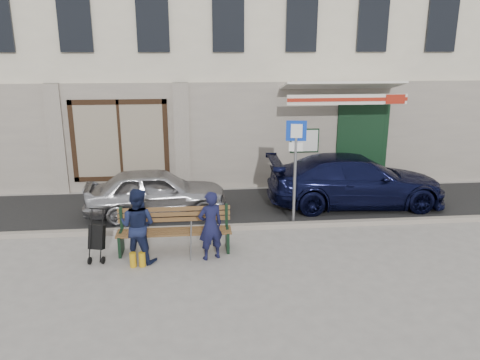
{
  "coord_description": "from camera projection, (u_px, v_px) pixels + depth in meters",
  "views": [
    {
      "loc": [
        -1.01,
        -8.86,
        4.22
      ],
      "look_at": [
        0.01,
        1.6,
        1.2
      ],
      "focal_mm": 35.0,
      "sensor_mm": 36.0,
      "label": 1
    }
  ],
  "objects": [
    {
      "name": "car_silver",
      "position": [
        156.0,
        192.0,
        12.01
      ],
      "size": [
        3.71,
        1.76,
        1.22
      ],
      "primitive_type": "imported",
      "rotation": [
        0.0,
        0.0,
        1.66
      ],
      "color": "#ABABAF",
      "rests_on": "ground"
    },
    {
      "name": "man",
      "position": [
        210.0,
        226.0,
        9.45
      ],
      "size": [
        0.62,
        0.52,
        1.44
      ],
      "primitive_type": "imported",
      "rotation": [
        0.0,
        0.0,
        3.52
      ],
      "color": "#141537",
      "rests_on": "ground"
    },
    {
      "name": "building",
      "position": [
        221.0,
        24.0,
        16.45
      ],
      "size": [
        20.0,
        8.27,
        10.0
      ],
      "color": "beige",
      "rests_on": "ground"
    },
    {
      "name": "stroller",
      "position": [
        97.0,
        238.0,
        9.46
      ],
      "size": [
        0.37,
        0.48,
        1.07
      ],
      "rotation": [
        0.0,
        0.0,
        -0.25
      ],
      "color": "black",
      "rests_on": "ground"
    },
    {
      "name": "car_navy",
      "position": [
        355.0,
        181.0,
        12.71
      ],
      "size": [
        4.84,
        2.1,
        1.39
      ],
      "primitive_type": "imported",
      "rotation": [
        0.0,
        0.0,
        1.54
      ],
      "color": "black",
      "rests_on": "ground"
    },
    {
      "name": "bench",
      "position": [
        172.0,
        231.0,
        9.86
      ],
      "size": [
        2.4,
        1.17,
        0.98
      ],
      "color": "brown",
      "rests_on": "ground"
    },
    {
      "name": "ground",
      "position": [
        247.0,
        256.0,
        9.73
      ],
      "size": [
        80.0,
        80.0,
        0.0
      ],
      "primitive_type": "plane",
      "color": "#9E9991",
      "rests_on": "ground"
    },
    {
      "name": "woman",
      "position": [
        138.0,
        225.0,
        9.33
      ],
      "size": [
        0.9,
        0.8,
        1.54
      ],
      "primitive_type": "imported",
      "rotation": [
        0.0,
        0.0,
        2.79
      ],
      "color": "#161D3C",
      "rests_on": "ground"
    },
    {
      "name": "parking_sign",
      "position": [
        295.0,
        157.0,
        11.0
      ],
      "size": [
        0.47,
        0.12,
        2.56
      ],
      "rotation": [
        0.0,
        0.0,
        -0.17
      ],
      "color": "gray",
      "rests_on": "ground"
    },
    {
      "name": "asphalt_lane",
      "position": [
        234.0,
        207.0,
        12.7
      ],
      "size": [
        60.0,
        3.2,
        0.01
      ],
      "primitive_type": "cube",
      "color": "#282828",
      "rests_on": "ground"
    },
    {
      "name": "curb",
      "position": [
        240.0,
        227.0,
        11.15
      ],
      "size": [
        60.0,
        0.18,
        0.12
      ],
      "primitive_type": "cube",
      "color": "#9E9384",
      "rests_on": "ground"
    }
  ]
}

